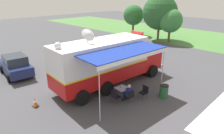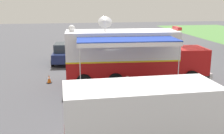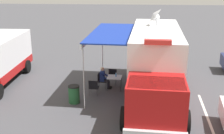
{
  "view_description": "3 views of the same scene",
  "coord_description": "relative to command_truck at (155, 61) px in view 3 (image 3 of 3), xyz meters",
  "views": [
    {
      "loc": [
        10.3,
        -8.89,
        6.58
      ],
      "look_at": [
        0.3,
        0.79,
        1.45
      ],
      "focal_mm": 32.09,
      "sensor_mm": 36.0,
      "label": 1
    },
    {
      "loc": [
        17.92,
        -3.72,
        5.48
      ],
      "look_at": [
        0.39,
        -0.7,
        1.2
      ],
      "focal_mm": 45.21,
      "sensor_mm": 36.0,
      "label": 2
    },
    {
      "loc": [
        1.18,
        15.48,
        6.22
      ],
      "look_at": [
        2.29,
        0.86,
        1.62
      ],
      "focal_mm": 47.29,
      "sensor_mm": 36.0,
      "label": 3
    }
  ],
  "objects": [
    {
      "name": "seated_responder",
      "position": [
        2.76,
        -0.99,
        -1.29
      ],
      "size": [
        0.68,
        0.57,
        1.25
      ],
      "color": "navy",
      "rests_on": "ground"
    },
    {
      "name": "folding_chair_beside_table",
      "position": [
        2.33,
        -1.74,
        -1.43
      ],
      "size": [
        0.51,
        0.51,
        0.87
      ],
      "color": "black",
      "rests_on": "ground"
    },
    {
      "name": "folding_table",
      "position": [
        2.15,
        -0.89,
        -1.27
      ],
      "size": [
        0.84,
        0.84,
        0.73
      ],
      "color": "silver",
      "rests_on": "ground"
    },
    {
      "name": "water_bottle",
      "position": [
        2.07,
        -0.95,
        -1.11
      ],
      "size": [
        0.07,
        0.07,
        0.22
      ],
      "color": "#4C99D8",
      "rests_on": "folding_table"
    },
    {
      "name": "folding_chair_at_table",
      "position": [
        2.95,
        -1.0,
        -1.43
      ],
      "size": [
        0.51,
        0.51,
        0.87
      ],
      "color": "black",
      "rests_on": "ground"
    },
    {
      "name": "lot_stripe",
      "position": [
        -2.34,
        2.05,
        -1.94
      ],
      "size": [
        0.39,
        4.8,
        0.01
      ],
      "primitive_type": "cube",
      "rotation": [
        0.0,
        0.0,
        -0.06
      ],
      "color": "silver",
      "rests_on": "ground"
    },
    {
      "name": "trash_bin",
      "position": [
        4.06,
        1.14,
        -1.49
      ],
      "size": [
        0.57,
        0.57,
        0.91
      ],
      "color": "#235B33",
      "rests_on": "ground"
    },
    {
      "name": "command_truck",
      "position": [
        0.0,
        0.0,
        0.0
      ],
      "size": [
        5.18,
        9.61,
        4.53
      ],
      "color": "#B71414",
      "rests_on": "ground"
    },
    {
      "name": "ground_plane",
      "position": [
        -0.08,
        -0.74,
        -1.94
      ],
      "size": [
        100.0,
        100.0,
        0.0
      ],
      "primitive_type": "plane",
      "color": "#47474C"
    },
    {
      "name": "traffic_cone",
      "position": [
        -0.81,
        -5.54,
        -1.66
      ],
      "size": [
        0.36,
        0.36,
        0.58
      ],
      "color": "black",
      "rests_on": "ground"
    },
    {
      "name": "folding_chair_spare_by_truck",
      "position": [
        3.2,
        0.13,
        -1.43
      ],
      "size": [
        0.52,
        0.52,
        0.87
      ],
      "color": "black",
      "rests_on": "ground"
    }
  ]
}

